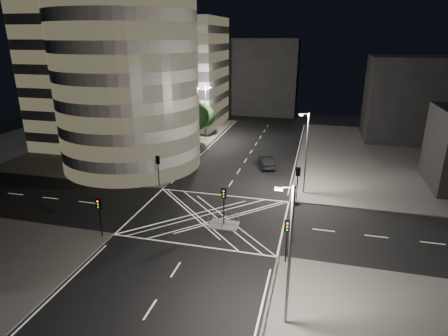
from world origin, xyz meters
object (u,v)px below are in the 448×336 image
(traffic_signal_fr, at_px, (298,177))
(traffic_signal_nl, at_px, (99,210))
(street_lamp_right_near, at_px, (289,253))
(central_island, at_px, (224,225))
(street_lamp_left_far, at_px, (206,111))
(street_lamp_right_far, at_px, (306,151))
(traffic_signal_fl, at_px, (158,165))
(sedan, at_px, (266,162))
(traffic_signal_nr, at_px, (287,233))
(traffic_signal_island, at_px, (224,200))
(street_lamp_left_near, at_px, (168,135))

(traffic_signal_fr, bearing_deg, traffic_signal_nl, -142.31)
(street_lamp_right_near, bearing_deg, central_island, 120.75)
(street_lamp_right_near, bearing_deg, street_lamp_left_far, 113.21)
(central_island, relative_size, street_lamp_left_far, 0.30)
(street_lamp_right_far, relative_size, street_lamp_right_near, 1.00)
(traffic_signal_fl, relative_size, sedan, 0.78)
(central_island, height_order, traffic_signal_nr, traffic_signal_nr)
(central_island, xyz_separation_m, traffic_signal_nr, (6.80, -5.30, 2.84))
(traffic_signal_nl, bearing_deg, traffic_signal_island, 26.14)
(traffic_signal_fr, xyz_separation_m, traffic_signal_island, (-6.80, -8.30, 0.00))
(traffic_signal_nr, xyz_separation_m, street_lamp_left_near, (-18.24, 18.80, 2.63))
(sedan, bearing_deg, traffic_signal_nl, 44.66)
(street_lamp_right_far, bearing_deg, sedan, 123.83)
(traffic_signal_nr, bearing_deg, traffic_signal_nl, 180.00)
(traffic_signal_fl, xyz_separation_m, sedan, (12.42, 10.87, -2.07))
(traffic_signal_fl, height_order, traffic_signal_nr, same)
(traffic_signal_island, height_order, street_lamp_left_far, street_lamp_left_far)
(traffic_signal_fr, bearing_deg, traffic_signal_fl, 180.00)
(central_island, bearing_deg, street_lamp_left_far, 109.95)
(street_lamp_left_near, bearing_deg, street_lamp_right_far, -9.03)
(traffic_signal_nl, relative_size, sedan, 0.78)
(central_island, bearing_deg, street_lamp_right_far, 54.70)
(traffic_signal_nl, bearing_deg, central_island, 26.14)
(traffic_signal_fl, xyz_separation_m, street_lamp_right_near, (18.24, -20.80, 2.63))
(traffic_signal_island, xyz_separation_m, street_lamp_right_near, (7.44, -12.50, 2.63))
(street_lamp_left_near, relative_size, sedan, 1.96)
(central_island, xyz_separation_m, sedan, (1.62, 19.17, 0.76))
(traffic_signal_nr, height_order, street_lamp_left_far, street_lamp_left_far)
(traffic_signal_fl, xyz_separation_m, traffic_signal_nl, (0.00, -13.60, 0.00))
(traffic_signal_nl, relative_size, street_lamp_left_far, 0.40)
(central_island, relative_size, traffic_signal_nl, 0.75)
(traffic_signal_island, relative_size, street_lamp_left_near, 0.40)
(traffic_signal_island, bearing_deg, street_lamp_left_near, 130.27)
(street_lamp_right_near, bearing_deg, traffic_signal_fl, 131.24)
(traffic_signal_nl, xyz_separation_m, traffic_signal_island, (10.80, 5.30, 0.00))
(traffic_signal_fr, bearing_deg, street_lamp_left_near, 164.08)
(street_lamp_left_far, xyz_separation_m, sedan, (13.06, -12.33, -4.70))
(traffic_signal_nl, relative_size, traffic_signal_fr, 1.00)
(central_island, xyz_separation_m, street_lamp_left_near, (-11.44, 13.50, 5.47))
(central_island, relative_size, traffic_signal_fr, 0.75)
(central_island, xyz_separation_m, traffic_signal_fl, (-10.80, 8.30, 2.84))
(traffic_signal_island, distance_m, street_lamp_left_far, 33.61)
(traffic_signal_fr, distance_m, street_lamp_right_near, 20.97)
(traffic_signal_nl, distance_m, traffic_signal_island, 12.03)
(traffic_signal_island, relative_size, street_lamp_right_far, 0.40)
(traffic_signal_island, bearing_deg, street_lamp_right_far, 54.70)
(street_lamp_right_far, height_order, street_lamp_right_near, same)
(central_island, distance_m, traffic_signal_island, 2.84)
(traffic_signal_nl, bearing_deg, traffic_signal_nr, 0.00)
(sedan, bearing_deg, traffic_signal_fr, 97.04)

